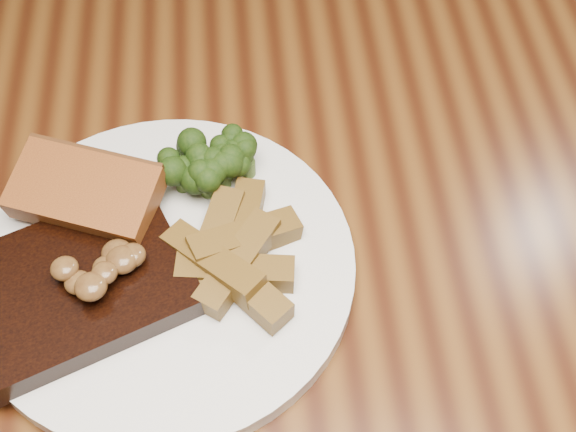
% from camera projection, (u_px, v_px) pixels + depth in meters
% --- Properties ---
extents(dining_table, '(1.60, 0.90, 0.75)m').
position_uv_depth(dining_table, '(278.00, 289.00, 0.74)').
color(dining_table, '#512E10').
rests_on(dining_table, ground).
extents(plate, '(0.34, 0.34, 0.01)m').
position_uv_depth(plate, '(165.00, 269.00, 0.64)').
color(plate, silver).
rests_on(plate, dining_table).
extents(steak, '(0.20, 0.18, 0.02)m').
position_uv_depth(steak, '(78.00, 286.00, 0.61)').
color(steak, black).
rests_on(steak, plate).
extents(steak_bone, '(0.14, 0.07, 0.02)m').
position_uv_depth(steak_bone, '(74.00, 355.00, 0.58)').
color(steak_bone, beige).
rests_on(steak_bone, plate).
extents(mushroom_pile, '(0.07, 0.07, 0.03)m').
position_uv_depth(mushroom_pile, '(86.00, 250.00, 0.60)').
color(mushroom_pile, brown).
rests_on(mushroom_pile, steak).
extents(garlic_bread, '(0.13, 0.10, 0.03)m').
position_uv_depth(garlic_bread, '(90.00, 208.00, 0.65)').
color(garlic_bread, brown).
rests_on(garlic_bread, plate).
extents(potato_wedges, '(0.12, 0.12, 0.02)m').
position_uv_depth(potato_wedges, '(232.00, 249.00, 0.63)').
color(potato_wedges, brown).
rests_on(potato_wedges, plate).
extents(broccoli_cluster, '(0.07, 0.07, 0.04)m').
position_uv_depth(broccoli_cluster, '(221.00, 167.00, 0.66)').
color(broccoli_cluster, '#21320B').
rests_on(broccoli_cluster, plate).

